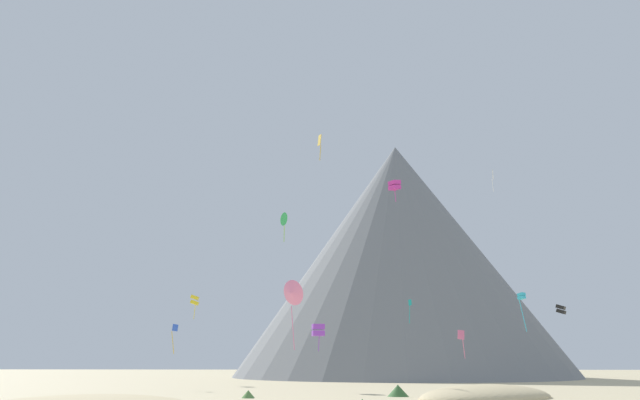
% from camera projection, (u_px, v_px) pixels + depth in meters
% --- Properties ---
extents(dune_foreground_right, '(17.50, 17.10, 2.49)m').
position_uv_depth(dune_foreground_right, '(487.00, 398.00, 55.48)').
color(dune_foreground_right, '#C6B284').
rests_on(dune_foreground_right, ground_plane).
extents(bush_low_patch, '(1.72, 1.72, 0.70)m').
position_uv_depth(bush_low_patch, '(248.00, 394.00, 56.06)').
color(bush_low_patch, '#568442').
rests_on(bush_low_patch, ground_plane).
extents(bush_ridge_crest, '(2.22, 2.22, 1.09)m').
position_uv_depth(bush_ridge_crest, '(398.00, 391.00, 58.54)').
color(bush_ridge_crest, '#386633').
rests_on(bush_ridge_crest, ground_plane).
extents(bush_far_right, '(1.46, 1.46, 0.67)m').
position_uv_depth(bush_far_right, '(435.00, 396.00, 54.10)').
color(bush_far_right, '#668C4C').
rests_on(bush_far_right, ground_plane).
extents(rock_massif, '(86.33, 86.33, 50.82)m').
position_uv_depth(rock_massif, '(397.00, 262.00, 133.07)').
color(rock_massif, slate).
rests_on(rock_massif, ground_plane).
extents(kite_yellow_low, '(1.36, 1.26, 3.72)m').
position_uv_depth(kite_yellow_low, '(195.00, 300.00, 95.28)').
color(kite_yellow_low, yellow).
extents(kite_green_mid, '(1.23, 1.50, 3.80)m').
position_uv_depth(kite_green_mid, '(285.00, 219.00, 78.06)').
color(kite_green_mid, green).
extents(kite_violet_low, '(1.59, 1.59, 3.05)m').
position_uv_depth(kite_violet_low, '(318.00, 330.00, 70.17)').
color(kite_violet_low, purple).
extents(kite_blue_low, '(0.82, 0.46, 3.64)m').
position_uv_depth(kite_blue_low, '(174.00, 333.00, 75.73)').
color(kite_blue_low, blue).
extents(kite_magenta_high, '(1.83, 1.83, 3.03)m').
position_uv_depth(kite_magenta_high, '(395.00, 185.00, 83.76)').
color(kite_magenta_high, '#D1339E').
extents(kite_gold_high, '(0.52, 0.94, 3.11)m').
position_uv_depth(kite_gold_high, '(320.00, 142.00, 69.75)').
color(kite_gold_high, gold).
extents(kite_cyan_low, '(1.07, 1.08, 4.67)m').
position_uv_depth(kite_cyan_low, '(522.00, 297.00, 74.02)').
color(kite_cyan_low, '#33BCDB').
extents(kite_white_high, '(0.47, 0.97, 3.67)m').
position_uv_depth(kite_white_high, '(493.00, 176.00, 98.58)').
color(kite_white_high, white).
extents(kite_pink_low, '(2.51, 2.20, 6.44)m').
position_uv_depth(kite_pink_low, '(292.00, 293.00, 57.46)').
color(kite_pink_low, pink).
extents(kite_black_low, '(1.24, 1.21, 1.11)m').
position_uv_depth(kite_black_low, '(561.00, 309.00, 66.57)').
color(kite_black_low, black).
extents(kite_rainbow_low, '(0.99, 0.44, 3.64)m').
position_uv_depth(kite_rainbow_low, '(462.00, 338.00, 79.02)').
color(kite_rainbow_low, '#E5668C').
extents(kite_teal_low, '(0.48, 0.44, 3.60)m').
position_uv_depth(kite_teal_low, '(410.00, 307.00, 93.10)').
color(kite_teal_low, teal).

